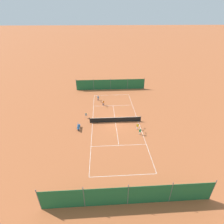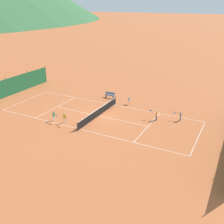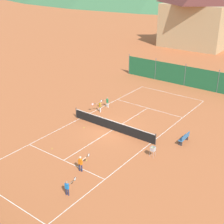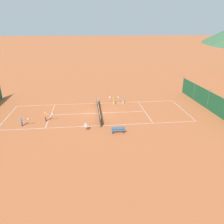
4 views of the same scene
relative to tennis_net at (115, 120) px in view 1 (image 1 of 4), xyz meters
The scene contains 18 objects.
ground_plane 0.50m from the tennis_net, ahead, with size 600.00×600.00×0.00m, color #B25B33.
court_line_markings 0.50m from the tennis_net, ahead, with size 8.25×23.85×0.01m.
tennis_net is the anchor object (origin of this frame).
windscreen_fence_far 15.52m from the tennis_net, 90.00° to the left, with size 17.28×0.08×2.90m.
windscreen_fence_near 15.52m from the tennis_net, 90.00° to the right, with size 17.28×0.08×2.90m.
player_near_baseline 4.31m from the tennis_net, 144.89° to the left, with size 0.79×0.84×1.18m.
player_near_service 5.33m from the tennis_net, 132.94° to the left, with size 0.52×0.95×1.15m.
player_far_service 6.92m from the tennis_net, 72.85° to the right, with size 0.43×1.06×1.26m.
player_far_baseline 9.69m from the tennis_net, 70.97° to the right, with size 0.37×0.97×1.10m.
tennis_ball_service_box 5.56m from the tennis_net, 74.79° to the right, with size 0.07×0.07×0.07m, color #CCE033.
tennis_ball_mid_court 8.64m from the tennis_net, 120.53° to the left, with size 0.07×0.07×0.07m, color #CCE033.
tennis_ball_far_corner 3.97m from the tennis_net, 83.48° to the left, with size 0.07×0.07×0.07m, color #CCE033.
tennis_ball_by_net_left 6.10m from the tennis_net, 109.26° to the right, with size 0.07×0.07×0.07m, color #CCE033.
tennis_ball_by_net_right 11.81m from the tennis_net, 107.69° to the right, with size 0.07×0.07×0.07m, color #CCE033.
tennis_ball_near_corner 2.77m from the tennis_net, 152.20° to the right, with size 0.07×0.07×0.07m, color #CCE033.
tennis_ball_alley_right 10.26m from the tennis_net, 113.57° to the right, with size 0.07×0.07×0.07m, color #CCE033.
ball_hopper 5.59m from the tennis_net, 18.38° to the right, with size 0.36×0.36×0.89m.
courtside_bench 6.59m from the tennis_net, 15.80° to the left, with size 0.36×1.50×0.84m.
Camera 1 is at (2.25, 26.28, 16.95)m, focal length 28.00 mm.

